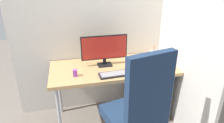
{
  "coord_description": "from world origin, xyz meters",
  "views": [
    {
      "loc": [
        -0.51,
        -2.17,
        1.79
      ],
      "look_at": [
        -0.03,
        -0.07,
        0.84
      ],
      "focal_mm": 32.63,
      "sensor_mm": 36.0,
      "label": 1
    }
  ],
  "objects_px": {
    "filing_cabinet": "(146,91)",
    "pen_holder": "(154,55)",
    "monitor": "(104,49)",
    "keyboard": "(119,74)",
    "notebook": "(155,66)",
    "office_chair": "(138,110)",
    "desk_clamp_accessory": "(75,73)",
    "mouse": "(146,71)"
  },
  "relations": [
    {
      "from": "keyboard",
      "to": "notebook",
      "type": "height_order",
      "value": "notebook"
    },
    {
      "from": "pen_holder",
      "to": "desk_clamp_accessory",
      "type": "bearing_deg",
      "value": -165.55
    },
    {
      "from": "filing_cabinet",
      "to": "office_chair",
      "type": "bearing_deg",
      "value": -118.29
    },
    {
      "from": "notebook",
      "to": "keyboard",
      "type": "bearing_deg",
      "value": -174.41
    },
    {
      "from": "office_chair",
      "to": "filing_cabinet",
      "type": "distance_m",
      "value": 0.93
    },
    {
      "from": "monitor",
      "to": "desk_clamp_accessory",
      "type": "bearing_deg",
      "value": -149.33
    },
    {
      "from": "filing_cabinet",
      "to": "mouse",
      "type": "bearing_deg",
      "value": -117.89
    },
    {
      "from": "filing_cabinet",
      "to": "keyboard",
      "type": "xyz_separation_m",
      "value": [
        -0.45,
        -0.24,
        0.44
      ]
    },
    {
      "from": "notebook",
      "to": "desk_clamp_accessory",
      "type": "distance_m",
      "value": 0.96
    },
    {
      "from": "filing_cabinet",
      "to": "desk_clamp_accessory",
      "type": "relative_size",
      "value": 8.33
    },
    {
      "from": "keyboard",
      "to": "desk_clamp_accessory",
      "type": "bearing_deg",
      "value": 171.28
    },
    {
      "from": "keyboard",
      "to": "mouse",
      "type": "height_order",
      "value": "mouse"
    },
    {
      "from": "office_chair",
      "to": "desk_clamp_accessory",
      "type": "distance_m",
      "value": 0.8
    },
    {
      "from": "monitor",
      "to": "keyboard",
      "type": "relative_size",
      "value": 1.23
    },
    {
      "from": "filing_cabinet",
      "to": "desk_clamp_accessory",
      "type": "xyz_separation_m",
      "value": [
        -0.93,
        -0.16,
        0.47
      ]
    },
    {
      "from": "filing_cabinet",
      "to": "monitor",
      "type": "distance_m",
      "value": 0.85
    },
    {
      "from": "keyboard",
      "to": "notebook",
      "type": "xyz_separation_m",
      "value": [
        0.48,
        0.11,
        0.0
      ]
    },
    {
      "from": "mouse",
      "to": "notebook",
      "type": "xyz_separation_m",
      "value": [
        0.17,
        0.14,
        -0.01
      ]
    },
    {
      "from": "pen_holder",
      "to": "notebook",
      "type": "relative_size",
      "value": 0.7
    },
    {
      "from": "monitor",
      "to": "mouse",
      "type": "xyz_separation_m",
      "value": [
        0.42,
        -0.32,
        -0.19
      ]
    },
    {
      "from": "office_chair",
      "to": "pen_holder",
      "type": "relative_size",
      "value": 7.57
    },
    {
      "from": "filing_cabinet",
      "to": "keyboard",
      "type": "height_order",
      "value": "keyboard"
    },
    {
      "from": "monitor",
      "to": "pen_holder",
      "type": "bearing_deg",
      "value": 4.09
    },
    {
      "from": "office_chair",
      "to": "mouse",
      "type": "bearing_deg",
      "value": 61.49
    },
    {
      "from": "filing_cabinet",
      "to": "pen_holder",
      "type": "height_order",
      "value": "pen_holder"
    },
    {
      "from": "notebook",
      "to": "desk_clamp_accessory",
      "type": "xyz_separation_m",
      "value": [
        -0.96,
        -0.03,
        0.03
      ]
    },
    {
      "from": "mouse",
      "to": "notebook",
      "type": "height_order",
      "value": "mouse"
    },
    {
      "from": "filing_cabinet",
      "to": "monitor",
      "type": "xyz_separation_m",
      "value": [
        -0.56,
        0.06,
        0.64
      ]
    },
    {
      "from": "notebook",
      "to": "office_chair",
      "type": "bearing_deg",
      "value": -131.64
    },
    {
      "from": "monitor",
      "to": "notebook",
      "type": "distance_m",
      "value": 0.65
    },
    {
      "from": "monitor",
      "to": "notebook",
      "type": "relative_size",
      "value": 2.35
    },
    {
      "from": "filing_cabinet",
      "to": "mouse",
      "type": "xyz_separation_m",
      "value": [
        -0.14,
        -0.27,
        0.45
      ]
    },
    {
      "from": "pen_holder",
      "to": "notebook",
      "type": "xyz_separation_m",
      "value": [
        -0.08,
        -0.23,
        -0.04
      ]
    },
    {
      "from": "desk_clamp_accessory",
      "to": "office_chair",
      "type": "bearing_deg",
      "value": -49.2
    },
    {
      "from": "office_chair",
      "to": "keyboard",
      "type": "bearing_deg",
      "value": 94.73
    },
    {
      "from": "office_chair",
      "to": "mouse",
      "type": "distance_m",
      "value": 0.58
    },
    {
      "from": "office_chair",
      "to": "pen_holder",
      "type": "xyz_separation_m",
      "value": [
        0.52,
        0.87,
        0.15
      ]
    },
    {
      "from": "keyboard",
      "to": "mouse",
      "type": "xyz_separation_m",
      "value": [
        0.31,
        -0.03,
        0.01
      ]
    },
    {
      "from": "keyboard",
      "to": "notebook",
      "type": "relative_size",
      "value": 1.91
    },
    {
      "from": "keyboard",
      "to": "desk_clamp_accessory",
      "type": "distance_m",
      "value": 0.48
    },
    {
      "from": "filing_cabinet",
      "to": "desk_clamp_accessory",
      "type": "bearing_deg",
      "value": -170.04
    },
    {
      "from": "monitor",
      "to": "pen_holder",
      "type": "distance_m",
      "value": 0.69
    }
  ]
}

